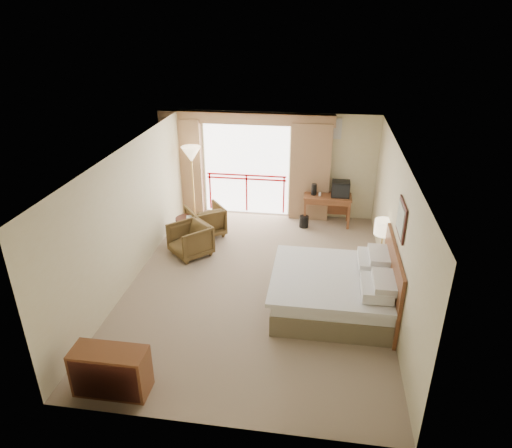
% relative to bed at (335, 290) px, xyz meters
% --- Properties ---
extents(floor, '(7.00, 7.00, 0.00)m').
position_rel_bed_xyz_m(floor, '(-1.50, 0.60, -0.38)').
color(floor, '#84725D').
rests_on(floor, ground).
extents(ceiling, '(7.00, 7.00, 0.00)m').
position_rel_bed_xyz_m(ceiling, '(-1.50, 0.60, 2.32)').
color(ceiling, white).
rests_on(ceiling, wall_back).
extents(wall_back, '(5.00, 0.00, 5.00)m').
position_rel_bed_xyz_m(wall_back, '(-1.50, 4.10, 0.97)').
color(wall_back, beige).
rests_on(wall_back, ground).
extents(wall_front, '(5.00, 0.00, 5.00)m').
position_rel_bed_xyz_m(wall_front, '(-1.50, -2.90, 0.97)').
color(wall_front, beige).
rests_on(wall_front, ground).
extents(wall_left, '(0.00, 7.00, 7.00)m').
position_rel_bed_xyz_m(wall_left, '(-4.00, 0.60, 0.97)').
color(wall_left, beige).
rests_on(wall_left, ground).
extents(wall_right, '(0.00, 7.00, 7.00)m').
position_rel_bed_xyz_m(wall_right, '(1.00, 0.60, 0.97)').
color(wall_right, beige).
rests_on(wall_right, ground).
extents(balcony_door, '(2.40, 0.00, 2.40)m').
position_rel_bed_xyz_m(balcony_door, '(-2.30, 4.08, 0.82)').
color(balcony_door, white).
rests_on(balcony_door, wall_back).
extents(balcony_railing, '(2.09, 0.03, 1.02)m').
position_rel_bed_xyz_m(balcony_railing, '(-2.30, 4.06, 0.44)').
color(balcony_railing, red).
rests_on(balcony_railing, wall_back).
extents(curtain_left, '(1.00, 0.26, 2.50)m').
position_rel_bed_xyz_m(curtain_left, '(-3.95, 3.95, 0.87)').
color(curtain_left, '#876448').
rests_on(curtain_left, wall_back).
extents(curtain_right, '(1.00, 0.26, 2.50)m').
position_rel_bed_xyz_m(curtain_right, '(-0.65, 3.95, 0.87)').
color(curtain_right, '#876448').
rests_on(curtain_right, wall_back).
extents(valance, '(4.40, 0.22, 0.28)m').
position_rel_bed_xyz_m(valance, '(-2.30, 3.98, 2.17)').
color(valance, '#876448').
rests_on(valance, wall_back).
extents(hvac_vent, '(0.50, 0.04, 0.50)m').
position_rel_bed_xyz_m(hvac_vent, '(-0.20, 4.07, 1.97)').
color(hvac_vent, silver).
rests_on(hvac_vent, wall_back).
extents(bed, '(2.13, 2.06, 0.97)m').
position_rel_bed_xyz_m(bed, '(0.00, 0.00, 0.00)').
color(bed, brown).
rests_on(bed, floor).
extents(headboard, '(0.06, 2.10, 1.30)m').
position_rel_bed_xyz_m(headboard, '(0.96, 0.00, 0.27)').
color(headboard, brown).
rests_on(headboard, wall_right).
extents(framed_art, '(0.04, 0.72, 0.60)m').
position_rel_bed_xyz_m(framed_art, '(0.97, 0.00, 1.47)').
color(framed_art, black).
rests_on(framed_art, wall_right).
extents(nightstand, '(0.43, 0.50, 0.57)m').
position_rel_bed_xyz_m(nightstand, '(0.91, 1.24, -0.09)').
color(nightstand, brown).
rests_on(nightstand, floor).
extents(table_lamp, '(0.37, 0.37, 0.65)m').
position_rel_bed_xyz_m(table_lamp, '(0.91, 1.29, 0.70)').
color(table_lamp, tan).
rests_on(table_lamp, nightstand).
extents(phone, '(0.18, 0.14, 0.07)m').
position_rel_bed_xyz_m(phone, '(0.86, 1.09, 0.23)').
color(phone, black).
rests_on(phone, nightstand).
extents(desk, '(1.17, 0.57, 0.77)m').
position_rel_bed_xyz_m(desk, '(-0.17, 3.69, 0.22)').
color(desk, brown).
rests_on(desk, floor).
extents(tv, '(0.44, 0.35, 0.40)m').
position_rel_bed_xyz_m(tv, '(0.13, 3.64, 0.59)').
color(tv, black).
rests_on(tv, desk).
extents(coffee_maker, '(0.14, 0.14, 0.29)m').
position_rel_bed_xyz_m(coffee_maker, '(-0.52, 3.64, 0.53)').
color(coffee_maker, black).
rests_on(coffee_maker, desk).
extents(cup, '(0.07, 0.07, 0.09)m').
position_rel_bed_xyz_m(cup, '(-0.37, 3.59, 0.43)').
color(cup, white).
rests_on(cup, desk).
extents(wastebasket, '(0.29, 0.29, 0.29)m').
position_rel_bed_xyz_m(wastebasket, '(-0.72, 3.36, -0.23)').
color(wastebasket, black).
rests_on(wastebasket, floor).
extents(armchair_far, '(1.12, 1.13, 0.74)m').
position_rel_bed_xyz_m(armchair_far, '(-3.06, 2.59, -0.38)').
color(armchair_far, '#45331A').
rests_on(armchair_far, floor).
extents(armchair_near, '(1.12, 1.12, 0.73)m').
position_rel_bed_xyz_m(armchair_near, '(-3.14, 1.55, -0.38)').
color(armchair_near, '#45331A').
rests_on(armchair_near, floor).
extents(side_table, '(0.52, 0.52, 0.56)m').
position_rel_bed_xyz_m(side_table, '(-3.41, 2.24, 0.01)').
color(side_table, black).
rests_on(side_table, floor).
extents(book, '(0.22, 0.26, 0.02)m').
position_rel_bed_xyz_m(book, '(-3.41, 2.24, 0.19)').
color(book, white).
rests_on(book, side_table).
extents(floor_lamp, '(0.49, 0.49, 1.90)m').
position_rel_bed_xyz_m(floor_lamp, '(-3.59, 3.53, 1.26)').
color(floor_lamp, tan).
rests_on(floor_lamp, floor).
extents(dresser, '(1.06, 0.45, 0.71)m').
position_rel_bed_xyz_m(dresser, '(-3.14, -2.51, -0.02)').
color(dresser, brown).
rests_on(dresser, floor).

